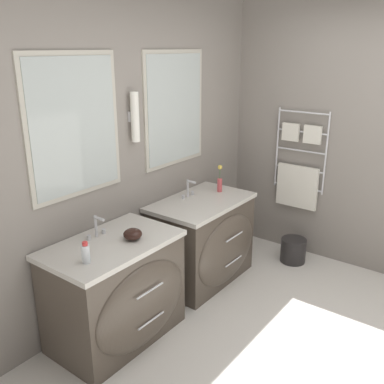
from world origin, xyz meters
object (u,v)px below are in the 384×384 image
(waste_bin, at_px, (293,250))
(amenity_bowl, at_px, (133,234))
(vanity_right, at_px, (205,240))
(vanity_left, at_px, (118,292))
(flower_vase, at_px, (220,181))
(toiletry_bottle, at_px, (86,253))

(waste_bin, bearing_deg, amenity_bowl, 165.25)
(vanity_right, distance_m, waste_bin, 1.03)
(vanity_left, relative_size, vanity_right, 1.00)
(vanity_left, height_order, waste_bin, vanity_left)
(vanity_left, height_order, flower_vase, flower_vase)
(toiletry_bottle, bearing_deg, amenity_bowl, 1.31)
(vanity_right, bearing_deg, waste_bin, -32.22)
(flower_vase, xyz_separation_m, waste_bin, (0.54, -0.58, -0.77))
(amenity_bowl, bearing_deg, vanity_left, 157.78)
(flower_vase, bearing_deg, toiletry_bottle, -176.44)
(vanity_right, relative_size, flower_vase, 3.73)
(toiletry_bottle, bearing_deg, waste_bin, -11.75)
(toiletry_bottle, bearing_deg, vanity_left, 11.10)
(vanity_left, distance_m, amenity_bowl, 0.46)
(vanity_left, xyz_separation_m, toiletry_bottle, (-0.31, -0.06, 0.46))
(flower_vase, relative_size, waste_bin, 1.02)
(waste_bin, bearing_deg, vanity_left, 164.75)
(vanity_left, bearing_deg, toiletry_bottle, -168.90)
(amenity_bowl, bearing_deg, toiletry_bottle, -178.69)
(vanity_right, height_order, amenity_bowl, amenity_bowl)
(amenity_bowl, bearing_deg, flower_vase, 4.31)
(waste_bin, bearing_deg, vanity_right, 147.78)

